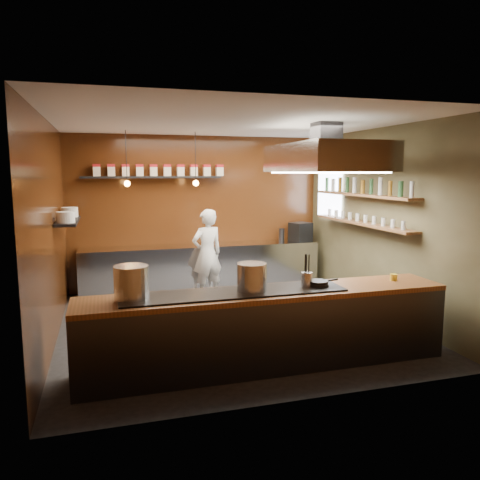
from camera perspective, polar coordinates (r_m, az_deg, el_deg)
name	(u,v)px	position (r m, az deg, el deg)	size (l,w,h in m)	color
floor	(232,324)	(7.23, -1.01, -10.24)	(5.00, 5.00, 0.00)	black
back_wall	(199,213)	(9.33, -5.08, 3.35)	(5.00, 5.00, 0.00)	#37160A
left_wall	(50,233)	(6.70, -22.14, 0.84)	(5.00, 5.00, 0.00)	#37160A
right_wall	(380,222)	(7.93, 16.69, 2.17)	(5.00, 5.00, 0.00)	#433E26
ceiling	(231,122)	(6.89, -1.07, 14.14)	(5.00, 5.00, 0.00)	silver
window_pane	(330,193)	(9.35, 10.86, 5.71)	(1.00, 1.00, 0.00)	white
prep_counter	(203,268)	(9.16, -4.59, -3.37)	(4.60, 0.65, 0.90)	silver
pass_counter	(267,328)	(5.63, 3.30, -10.70)	(4.40, 0.72, 0.94)	#38383D
tin_shelf	(152,177)	(9.02, -10.62, 7.53)	(2.60, 0.26, 0.04)	black
plate_shelf	(68,221)	(7.67, -20.23, 2.19)	(0.30, 1.40, 0.04)	black
bottle_shelf_upper	(362,195)	(8.07, 14.69, 5.34)	(0.26, 2.80, 0.04)	brown
bottle_shelf_lower	(361,223)	(8.10, 14.57, 2.02)	(0.26, 2.80, 0.04)	brown
extractor_hood	(326,157)	(6.95, 10.39, 9.87)	(1.20, 2.00, 0.72)	#38383D
pendant_left	(127,181)	(8.33, -13.61, 7.06)	(0.10, 0.10, 0.95)	black
pendant_right	(196,180)	(8.47, -5.41, 7.27)	(0.10, 0.10, 0.95)	black
storage_tins	(160,170)	(9.04, -9.69, 8.39)	(2.43, 0.13, 0.22)	beige
plate_stacks	(68,215)	(7.66, -20.27, 2.93)	(0.26, 1.16, 0.16)	silver
bottles	(363,186)	(8.06, 14.73, 6.33)	(0.06, 2.66, 0.24)	silver
wine_glasses	(362,218)	(8.10, 14.59, 2.62)	(0.07, 2.37, 0.13)	silver
stockpot_large	(131,282)	(5.19, -13.10, -5.04)	(0.37, 0.37, 0.36)	#B8BBC0
stockpot_small	(252,277)	(5.39, 1.45, -4.54)	(0.34, 0.34, 0.32)	#B1B3B8
utensil_crock	(307,279)	(5.66, 8.13, -4.78)	(0.13, 0.13, 0.17)	silver
frying_pan	(318,283)	(5.73, 9.54, -5.22)	(0.42, 0.26, 0.06)	black
butter_jar	(394,277)	(6.32, 18.21, -4.34)	(0.09, 0.09, 0.08)	yellow
espresso_machine	(300,232)	(9.66, 7.38, 1.02)	(0.37, 0.35, 0.37)	black
chef	(207,254)	(8.55, -4.02, -1.69)	(0.60, 0.39, 1.64)	white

